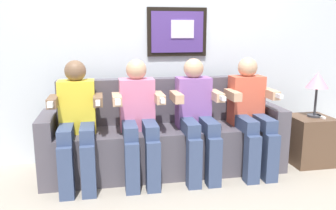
% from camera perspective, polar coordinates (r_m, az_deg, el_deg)
% --- Properties ---
extents(ground_plane, '(6.14, 6.14, 0.00)m').
position_cam_1_polar(ground_plane, '(3.25, 0.51, -12.72)').
color(ground_plane, '#9E9384').
extents(back_wall_assembly, '(4.72, 0.10, 2.60)m').
position_cam_1_polar(back_wall_assembly, '(3.70, -1.73, 11.17)').
color(back_wall_assembly, silver).
rests_on(back_wall_assembly, ground_plane).
extents(couch, '(2.32, 0.58, 0.90)m').
position_cam_1_polar(couch, '(3.43, -0.56, -5.72)').
color(couch, '#514C56').
rests_on(couch, ground_plane).
extents(person_leftmost, '(0.46, 0.56, 1.11)m').
position_cam_1_polar(person_leftmost, '(3.15, -14.78, -2.23)').
color(person_leftmost, yellow).
rests_on(person_leftmost, ground_plane).
extents(person_left_center, '(0.46, 0.56, 1.11)m').
position_cam_1_polar(person_left_center, '(3.15, -4.89, -1.83)').
color(person_left_center, pink).
rests_on(person_left_center, ground_plane).
extents(person_right_center, '(0.46, 0.56, 1.11)m').
position_cam_1_polar(person_right_center, '(3.25, 4.69, -1.40)').
color(person_right_center, '#8C59A5').
rests_on(person_right_center, ground_plane).
extents(person_rightmost, '(0.46, 0.56, 1.11)m').
position_cam_1_polar(person_rightmost, '(3.44, 13.46, -0.97)').
color(person_rightmost, '#D8593F').
rests_on(person_rightmost, ground_plane).
extents(side_table_right, '(0.40, 0.40, 0.50)m').
position_cam_1_polar(side_table_right, '(3.91, 22.21, -5.36)').
color(side_table_right, brown).
rests_on(side_table_right, ground_plane).
extents(table_lamp, '(0.22, 0.22, 0.46)m').
position_cam_1_polar(table_lamp, '(3.80, 23.38, 3.48)').
color(table_lamp, '#333338').
rests_on(table_lamp, side_table_right).
extents(spare_remote_on_table, '(0.04, 0.13, 0.02)m').
position_cam_1_polar(spare_remote_on_table, '(3.84, 23.83, -1.76)').
color(spare_remote_on_table, white).
rests_on(spare_remote_on_table, side_table_right).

